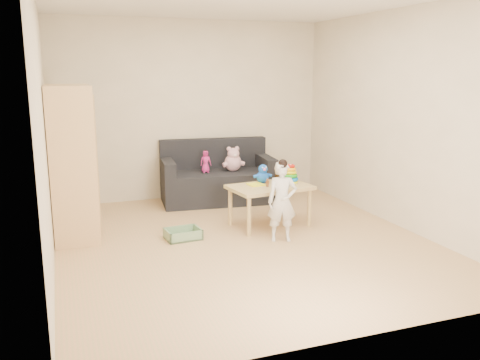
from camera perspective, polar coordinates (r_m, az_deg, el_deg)
name	(u,v)px	position (r m, az deg, el deg)	size (l,w,h in m)	color
room	(244,126)	(5.45, 0.40, 6.12)	(4.50, 4.50, 4.50)	tan
wardrobe	(72,162)	(6.05, -18.36, 1.91)	(0.48, 0.96, 1.72)	#F0BC83
sofa	(218,186)	(7.39, -2.54, -0.72)	(1.59, 0.80, 0.45)	black
play_table	(270,206)	(6.24, 3.35, -2.90)	(0.96, 0.61, 0.51)	tan
storage_bin	(183,234)	(5.84, -6.41, -6.02)	(0.39, 0.29, 0.12)	gray
toddler	(282,203)	(5.67, 4.75, -2.54)	(0.32, 0.22, 0.88)	silver
pink_bear	(233,161)	(7.35, -0.80, 2.19)	(0.26, 0.23, 0.30)	#E0A5B5
doll	(206,162)	(7.25, -3.88, 2.05)	(0.16, 0.11, 0.31)	#CC267E
ring_stacker	(290,175)	(6.36, 5.68, 0.53)	(0.20, 0.20, 0.23)	#EFFF0D
brown_bottle	(278,173)	(6.43, 4.30, 0.82)	(0.08, 0.08, 0.25)	black
blue_plush	(263,173)	(6.31, 2.55, 0.75)	(0.20, 0.16, 0.24)	blue
wooden_figure	(267,183)	(6.09, 3.10, -0.30)	(0.04, 0.03, 0.11)	brown
yellow_book	(256,184)	(6.21, 1.78, -0.50)	(0.18, 0.18, 0.01)	#FFFC1A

